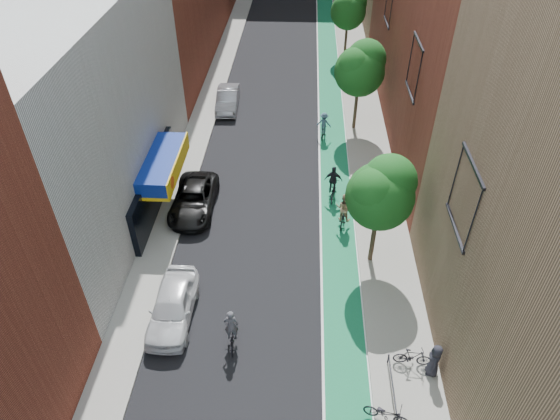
# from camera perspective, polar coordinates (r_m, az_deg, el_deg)

# --- Properties ---
(bike_lane) EXTENTS (2.00, 68.00, 0.01)m
(bike_lane) POSITION_cam_1_polar(r_m,az_deg,el_deg) (40.16, 5.90, 10.68)
(bike_lane) COLOR #126938
(bike_lane) RESTS_ON ground
(sidewalk_left) EXTENTS (2.00, 68.00, 0.15)m
(sidewalk_left) POSITION_cam_1_polar(r_m,az_deg,el_deg) (40.81, -8.52, 11.05)
(sidewalk_left) COLOR gray
(sidewalk_left) RESTS_ON ground
(sidewalk_right) EXTENTS (3.00, 68.00, 0.15)m
(sidewalk_right) POSITION_cam_1_polar(r_m,az_deg,el_deg) (40.34, 9.51, 10.59)
(sidewalk_right) COLOR gray
(sidewalk_right) RESTS_ON ground
(building_left_white) EXTENTS (8.00, 20.00, 12.00)m
(building_left_white) POSITION_cam_1_polar(r_m,az_deg,el_deg) (29.59, -23.32, 9.70)
(building_left_white) COLOR silver
(building_left_white) RESTS_ON ground
(tree_near) EXTENTS (3.40, 3.36, 6.42)m
(tree_near) POSITION_cam_1_polar(r_m,az_deg,el_deg) (24.40, 11.52, 2.08)
(tree_near) COLOR #332619
(tree_near) RESTS_ON ground
(tree_mid) EXTENTS (3.55, 3.53, 6.74)m
(tree_mid) POSITION_cam_1_polar(r_m,az_deg,el_deg) (36.40, 9.19, 15.81)
(tree_mid) COLOR #332619
(tree_mid) RESTS_ON ground
(tree_far) EXTENTS (3.30, 3.25, 6.21)m
(tree_far) POSITION_cam_1_polar(r_m,az_deg,el_deg) (49.64, 7.88, 21.84)
(tree_far) COLOR #332619
(tree_far) RESTS_ON ground
(parked_car_white) EXTENTS (1.93, 4.76, 1.62)m
(parked_car_white) POSITION_cam_1_polar(r_m,az_deg,el_deg) (24.34, -12.18, -10.65)
(parked_car_white) COLOR silver
(parked_car_white) RESTS_ON ground
(parked_car_black) EXTENTS (2.45, 5.28, 1.46)m
(parked_car_black) POSITION_cam_1_polar(r_m,az_deg,el_deg) (30.24, -9.83, 1.21)
(parked_car_black) COLOR black
(parked_car_black) RESTS_ON ground
(parked_car_silver) EXTENTS (1.80, 4.70, 1.53)m
(parked_car_silver) POSITION_cam_1_polar(r_m,az_deg,el_deg) (41.00, -6.01, 12.49)
(parked_car_silver) COLOR #999CA2
(parked_car_silver) RESTS_ON ground
(cyclist_lead) EXTENTS (0.76, 1.76, 2.13)m
(cyclist_lead) POSITION_cam_1_polar(r_m,az_deg,el_deg) (23.04, -5.55, -13.86)
(cyclist_lead) COLOR black
(cyclist_lead) RESTS_ON ground
(cyclist_lane_near) EXTENTS (1.01, 1.55, 2.16)m
(cyclist_lane_near) POSITION_cam_1_polar(r_m,az_deg,el_deg) (28.76, 7.24, -0.14)
(cyclist_lane_near) COLOR black
(cyclist_lane_near) RESTS_ON ground
(cyclist_lane_mid) EXTENTS (1.13, 1.98, 2.20)m
(cyclist_lane_mid) POSITION_cam_1_polar(r_m,az_deg,el_deg) (30.84, 6.08, 2.69)
(cyclist_lane_mid) COLOR black
(cyclist_lane_mid) RESTS_ON ground
(cyclist_lane_far) EXTENTS (1.16, 1.53, 1.97)m
(cyclist_lane_far) POSITION_cam_1_polar(r_m,az_deg,el_deg) (36.79, 5.03, 9.49)
(cyclist_lane_far) COLOR black
(cyclist_lane_far) RESTS_ON ground
(parked_bike_near) EXTENTS (1.92, 1.14, 0.95)m
(parked_bike_near) POSITION_cam_1_polar(r_m,az_deg,el_deg) (21.42, 12.07, -21.79)
(parked_bike_near) COLOR black
(parked_bike_near) RESTS_ON sidewalk_right
(parked_bike_mid) EXTENTS (1.67, 0.58, 0.99)m
(parked_bike_mid) POSITION_cam_1_polar(r_m,az_deg,el_deg) (23.04, 14.90, -15.93)
(parked_bike_mid) COLOR black
(parked_bike_mid) RESTS_ON sidewalk_right
(pedestrian) EXTENTS (0.66, 0.92, 1.74)m
(pedestrian) POSITION_cam_1_polar(r_m,az_deg,el_deg) (22.73, 17.24, -16.07)
(pedestrian) COLOR black
(pedestrian) RESTS_ON sidewalk_right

